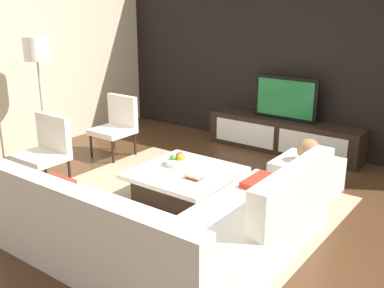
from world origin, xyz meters
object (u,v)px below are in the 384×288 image
at_px(television, 286,98).
at_px(accent_chair_near, 47,147).
at_px(decorative_ball, 309,150).
at_px(sectional_couch, 170,229).
at_px(coffee_table, 185,185).
at_px(ottoman, 306,177).
at_px(fruit_bowl, 178,161).
at_px(media_console, 283,136).
at_px(book_stack, 195,176).
at_px(accent_chair_far, 117,123).
at_px(floor_lamp, 37,56).

relative_size(television, accent_chair_near, 1.12).
bearing_deg(decorative_ball, accent_chair_near, -148.13).
xyz_separation_m(sectional_couch, coffee_table, (-0.60, 1.01, -0.08)).
bearing_deg(television, sectional_couch, -81.35).
xyz_separation_m(ottoman, fruit_bowl, (-1.17, -0.96, 0.23)).
xyz_separation_m(media_console, sectional_couch, (0.50, -3.31, 0.03)).
relative_size(ottoman, decorative_ball, 2.62).
relative_size(media_console, decorative_ball, 8.80).
xyz_separation_m(coffee_table, fruit_bowl, (-0.18, 0.10, 0.23)).
relative_size(coffee_table, book_stack, 5.45).
distance_m(fruit_bowl, book_stack, 0.46).
bearing_deg(ottoman, sectional_couch, -100.55).
bearing_deg(book_stack, fruit_bowl, 150.77).
distance_m(coffee_table, accent_chair_far, 1.97).
relative_size(coffee_table, accent_chair_far, 1.24).
distance_m(sectional_couch, book_stack, 0.97).
distance_m(media_console, fruit_bowl, 2.22).
distance_m(television, coffee_table, 2.38).
bearing_deg(fruit_bowl, accent_chair_near, -155.17).
relative_size(floor_lamp, ottoman, 2.47).
bearing_deg(accent_chair_far, sectional_couch, -26.91).
bearing_deg(media_console, floor_lamp, -137.52).
distance_m(accent_chair_near, ottoman, 3.14).
xyz_separation_m(accent_chair_near, ottoman, (2.66, 1.65, -0.29)).
height_order(media_console, television, television).
bearing_deg(television, accent_chair_far, -140.54).
bearing_deg(accent_chair_far, television, 48.46).
bearing_deg(book_stack, coffee_table, 151.55).
bearing_deg(fruit_bowl, media_console, 82.73).
relative_size(accent_chair_near, accent_chair_far, 1.00).
distance_m(television, sectional_couch, 3.39).
bearing_deg(media_console, accent_chair_near, -121.54).
distance_m(floor_lamp, decorative_ball, 3.74).
relative_size(ottoman, accent_chair_far, 0.80).
relative_size(accent_chair_far, decorative_ball, 3.26).
distance_m(media_console, ottoman, 1.52).
height_order(fruit_bowl, decorative_ball, decorative_ball).
height_order(ottoman, accent_chair_far, accent_chair_far).
xyz_separation_m(television, accent_chair_far, (-1.90, -1.57, -0.33)).
height_order(television, decorative_ball, television).
xyz_separation_m(accent_chair_near, book_stack, (1.89, 0.46, -0.09)).
height_order(floor_lamp, accent_chair_far, floor_lamp).
height_order(accent_chair_near, floor_lamp, floor_lamp).
bearing_deg(accent_chair_near, decorative_ball, 34.53).
relative_size(fruit_bowl, accent_chair_far, 0.32).
bearing_deg(floor_lamp, fruit_bowl, 3.73).
height_order(accent_chair_far, decorative_ball, accent_chair_far).
height_order(media_console, decorative_ball, decorative_ball).
bearing_deg(floor_lamp, accent_chair_far, 49.84).
relative_size(television, coffee_table, 0.90).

